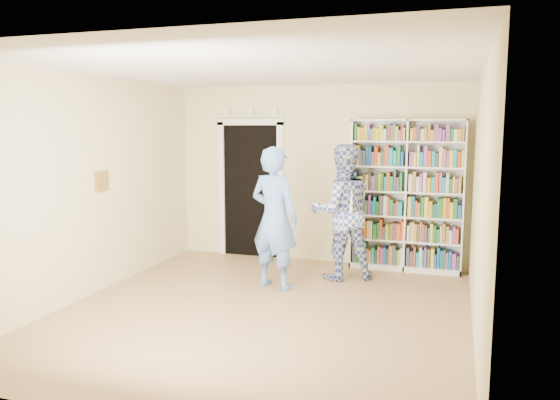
{
  "coord_description": "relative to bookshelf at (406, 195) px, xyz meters",
  "views": [
    {
      "loc": [
        2.03,
        -5.61,
        2.09
      ],
      "look_at": [
        -0.09,
        0.9,
        1.16
      ],
      "focal_mm": 35.0,
      "sensor_mm": 36.0,
      "label": 1
    }
  ],
  "objects": [
    {
      "name": "wall_right",
      "position": [
        0.9,
        -2.34,
        0.25
      ],
      "size": [
        0.0,
        5.0,
        5.0
      ],
      "primitive_type": "plane",
      "rotation": [
        1.57,
        0.0,
        -1.57
      ],
      "color": "beige",
      "rests_on": "floor"
    },
    {
      "name": "bookshelf",
      "position": [
        0.0,
        0.0,
        0.0
      ],
      "size": [
        1.59,
        0.3,
        2.18
      ],
      "rotation": [
        0.0,
        0.0,
        0.13
      ],
      "color": "white",
      "rests_on": "floor"
    },
    {
      "name": "wall_left",
      "position": [
        -3.6,
        -2.34,
        0.25
      ],
      "size": [
        0.0,
        5.0,
        5.0
      ],
      "primitive_type": "plane",
      "rotation": [
        1.57,
        0.0,
        1.57
      ],
      "color": "beige",
      "rests_on": "floor"
    },
    {
      "name": "floor",
      "position": [
        -1.35,
        -2.34,
        -1.1
      ],
      "size": [
        5.0,
        5.0,
        0.0
      ],
      "primitive_type": "plane",
      "color": "#A68250",
      "rests_on": "ground"
    },
    {
      "name": "man_plaid",
      "position": [
        -0.79,
        -0.72,
        -0.18
      ],
      "size": [
        1.11,
        1.02,
        1.85
      ],
      "primitive_type": "imported",
      "rotation": [
        0.0,
        0.0,
        3.6
      ],
      "color": "#314597",
      "rests_on": "floor"
    },
    {
      "name": "ceiling",
      "position": [
        -1.35,
        -2.34,
        1.6
      ],
      "size": [
        5.0,
        5.0,
        0.0
      ],
      "primitive_type": "plane",
      "rotation": [
        3.14,
        0.0,
        0.0
      ],
      "color": "white",
      "rests_on": "wall_back"
    },
    {
      "name": "paper_sheet",
      "position": [
        -0.72,
        -0.93,
        -0.01
      ],
      "size": [
        0.22,
        0.07,
        0.32
      ],
      "primitive_type": "cube",
      "rotation": [
        0.0,
        0.0,
        -0.26
      ],
      "color": "white",
      "rests_on": "man_plaid"
    },
    {
      "name": "wall_back",
      "position": [
        -1.35,
        0.16,
        0.25
      ],
      "size": [
        4.5,
        0.0,
        4.5
      ],
      "primitive_type": "plane",
      "rotation": [
        1.57,
        0.0,
        0.0
      ],
      "color": "beige",
      "rests_on": "floor"
    },
    {
      "name": "doorway",
      "position": [
        -2.45,
        0.13,
        0.08
      ],
      "size": [
        1.1,
        0.08,
        2.43
      ],
      "color": "black",
      "rests_on": "floor"
    },
    {
      "name": "wall_art",
      "position": [
        -3.58,
        -2.14,
        0.3
      ],
      "size": [
        0.03,
        0.25,
        0.25
      ],
      "primitive_type": "cube",
      "color": "brown",
      "rests_on": "wall_left"
    },
    {
      "name": "man_blue",
      "position": [
        -1.53,
        -1.42,
        -0.19
      ],
      "size": [
        0.76,
        0.59,
        1.83
      ],
      "primitive_type": "imported",
      "rotation": [
        0.0,
        0.0,
        2.88
      ],
      "color": "#628FDA",
      "rests_on": "floor"
    }
  ]
}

